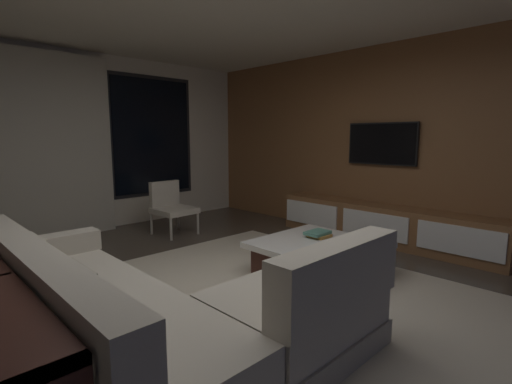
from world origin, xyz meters
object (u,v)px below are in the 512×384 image
at_px(coffee_table, 318,258).
at_px(accent_chair_near_window, 171,205).
at_px(mounted_tv, 382,144).
at_px(book_stack_on_coffee_table, 318,234).
at_px(media_console, 385,225).
at_px(sectional_couch, 152,316).

xyz_separation_m(coffee_table, accent_chair_near_window, (-0.15, 2.61, 0.25)).
distance_m(coffee_table, mounted_tv, 2.17).
xyz_separation_m(book_stack_on_coffee_table, media_console, (1.46, -0.04, -0.14)).
distance_m(sectional_couch, accent_chair_near_window, 3.31).
distance_m(accent_chair_near_window, mounted_tv, 3.17).
bearing_deg(sectional_couch, book_stack_on_coffee_table, 6.97).
relative_size(sectional_couch, book_stack_on_coffee_table, 9.14).
height_order(sectional_couch, accent_chair_near_window, sectional_couch).
bearing_deg(mounted_tv, sectional_couch, -173.70).
bearing_deg(media_console, accent_chair_near_window, 125.12).
xyz_separation_m(coffee_table, book_stack_on_coffee_table, (0.17, 0.13, 0.21)).
height_order(coffee_table, mounted_tv, mounted_tv).
relative_size(accent_chair_near_window, mounted_tv, 0.78).
distance_m(coffee_table, book_stack_on_coffee_table, 0.29).
xyz_separation_m(sectional_couch, mounted_tv, (3.80, 0.42, 1.06)).
distance_m(sectional_couch, coffee_table, 2.00).
relative_size(accent_chair_near_window, media_console, 0.25).
distance_m(book_stack_on_coffee_table, media_console, 1.47).
xyz_separation_m(sectional_couch, media_console, (3.62, 0.22, -0.04)).
xyz_separation_m(book_stack_on_coffee_table, mounted_tv, (1.64, 0.16, 0.96)).
height_order(coffee_table, book_stack_on_coffee_table, book_stack_on_coffee_table).
relative_size(book_stack_on_coffee_table, accent_chair_near_window, 0.35).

